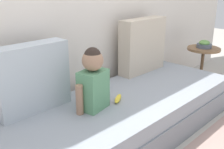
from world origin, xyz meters
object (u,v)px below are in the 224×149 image
at_px(banana, 118,99).
at_px(fruit_bowl, 204,45).
at_px(throw_pillow_right, 143,46).
at_px(side_table, 203,56).
at_px(couch, 125,116).
at_px(throw_pillow_left, 32,78).
at_px(toddler, 93,80).

relative_size(banana, fruit_bowl, 0.90).
bearing_deg(throw_pillow_right, side_table, -13.17).
distance_m(banana, fruit_bowl, 1.74).
bearing_deg(couch, throw_pillow_left, 152.18).
xyz_separation_m(banana, fruit_bowl, (1.72, 0.12, 0.15)).
bearing_deg(toddler, throw_pillow_right, 17.26).
xyz_separation_m(side_table, fruit_bowl, (0.00, 0.00, 0.15)).
height_order(throw_pillow_left, fruit_bowl, throw_pillow_left).
relative_size(couch, throw_pillow_right, 4.01).
relative_size(toddler, banana, 2.88).
xyz_separation_m(throw_pillow_left, banana, (0.57, -0.35, -0.24)).
bearing_deg(couch, banana, -178.25).
bearing_deg(throw_pillow_right, fruit_bowl, -13.17).
xyz_separation_m(banana, side_table, (1.72, 0.12, 0.00)).
xyz_separation_m(toddler, side_table, (1.96, 0.08, -0.21)).
distance_m(banana, side_table, 1.73).
height_order(couch, throw_pillow_right, throw_pillow_right).
height_order(throw_pillow_right, banana, throw_pillow_right).
relative_size(side_table, fruit_bowl, 2.60).
bearing_deg(fruit_bowl, side_table, -90.00).
bearing_deg(throw_pillow_left, throw_pillow_right, 0.00).
relative_size(throw_pillow_left, fruit_bowl, 3.01).
relative_size(throw_pillow_left, banana, 3.35).
relative_size(couch, throw_pillow_left, 4.20).
distance_m(couch, fruit_bowl, 1.68).
bearing_deg(throw_pillow_right, banana, -154.93).
bearing_deg(throw_pillow_left, banana, -31.63).
distance_m(toddler, banana, 0.32).
distance_m(throw_pillow_right, banana, 0.87).
relative_size(throw_pillow_left, throw_pillow_right, 0.95).
height_order(banana, side_table, side_table).
height_order(throw_pillow_left, side_table, throw_pillow_left).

